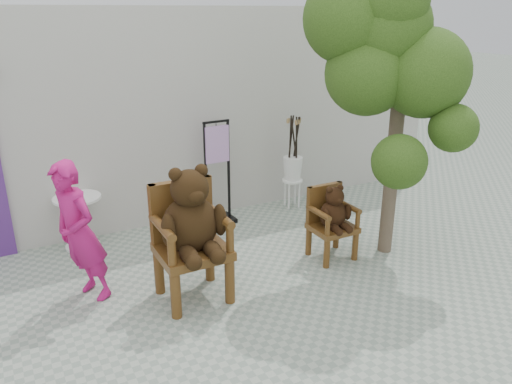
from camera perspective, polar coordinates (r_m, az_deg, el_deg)
ground_plane at (r=5.50m, az=2.66°, el=-12.32°), size 60.00×60.00×0.00m
back_wall at (r=7.61m, az=-9.28°, el=8.89°), size 9.00×1.00×3.00m
chair_big at (r=5.22m, az=-7.48°, el=-3.73°), size 0.72×0.79×1.49m
chair_small at (r=6.23m, az=8.69°, el=-2.61°), size 0.52×0.51×0.96m
person at (r=5.46m, az=-19.53°, el=-4.43°), size 0.59×0.68×1.57m
cafe_table at (r=6.84m, az=-19.56°, el=-2.59°), size 0.60×0.60×0.70m
display_stand at (r=7.18m, az=-4.38°, el=0.86°), size 0.46×0.37×1.51m
stool_bucket at (r=7.75m, az=4.22°, el=2.76°), size 0.32×0.32×1.46m
tree at (r=6.01m, az=15.24°, el=14.88°), size 1.94×1.81×3.45m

